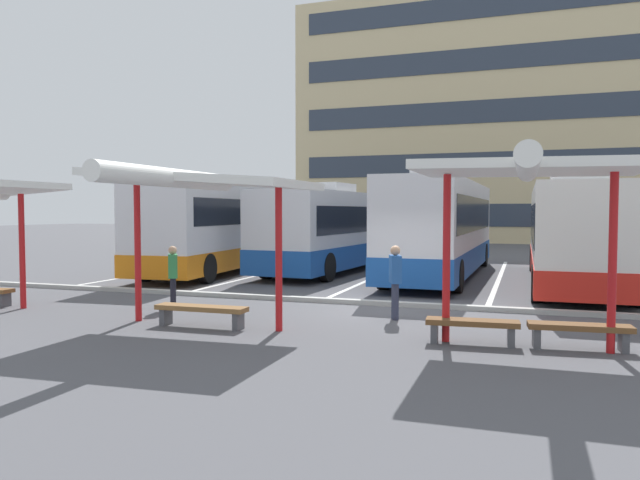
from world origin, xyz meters
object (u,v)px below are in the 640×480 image
bench_2 (472,326)px  waiting_passenger_2 (395,277)px  coach_bus_1 (343,231)px  waiting_shelter_1 (198,183)px  coach_bus_0 (228,227)px  coach_bus_3 (573,235)px  bench_1 (201,311)px  bench_3 (579,330)px  coach_bus_2 (443,228)px  waiting_shelter_2 (527,172)px  waiting_passenger_1 (173,273)px

bench_2 → waiting_passenger_2: waiting_passenger_2 is taller
bench_2 → waiting_passenger_2: (-1.84, 2.00, 0.62)m
coach_bus_1 → waiting_shelter_1: size_ratio=2.58×
coach_bus_0 → coach_bus_3: (12.98, -0.64, -0.13)m
bench_1 → bench_3: bearing=3.1°
bench_1 → coach_bus_3: bearing=52.7°
coach_bus_3 → bench_3: bearing=-93.2°
coach_bus_0 → waiting_passenger_2: coach_bus_0 is taller
coach_bus_2 → waiting_shelter_2: coach_bus_2 is taller
coach_bus_1 → coach_bus_3: bearing=-17.2°
coach_bus_3 → bench_3: 9.97m
waiting_shelter_2 → waiting_passenger_1: 8.71m
coach_bus_0 → waiting_shelter_1: bearing=-64.8°
coach_bus_2 → waiting_shelter_1: (-3.43, -11.65, 1.22)m
coach_bus_3 → bench_2: coach_bus_3 is taller
coach_bus_0 → waiting_shelter_2: 15.90m
waiting_passenger_2 → bench_2: bearing=-47.4°
coach_bus_1 → waiting_shelter_2: size_ratio=2.75×
coach_bus_0 → bench_1: (5.17, -10.91, -1.41)m
coach_bus_1 → coach_bus_3: coach_bus_3 is taller
coach_bus_0 → coach_bus_2: size_ratio=0.99×
coach_bus_0 → waiting_passenger_1: bearing=-70.0°
coach_bus_3 → bench_2: 10.41m
coach_bus_0 → waiting_shelter_2: size_ratio=2.69×
coach_bus_3 → waiting_passenger_2: coach_bus_3 is taller
coach_bus_1 → bench_3: coach_bus_1 is taller
coach_bus_0 → bench_3: (12.42, -10.52, -1.42)m
waiting_passenger_1 → coach_bus_2: bearing=61.3°
coach_bus_0 → waiting_passenger_1: coach_bus_0 is taller
bench_3 → waiting_passenger_1: (-9.14, 1.46, 0.55)m
waiting_shelter_1 → bench_1: bearing=90.0°
coach_bus_2 → waiting_shelter_2: (2.93, -11.52, 1.30)m
bench_1 → waiting_passenger_2: bearing=31.4°
bench_1 → waiting_passenger_1: bearing=135.4°
coach_bus_1 → waiting_passenger_1: (-1.00, -11.11, -0.72)m
waiting_shelter_2 → waiting_passenger_1: size_ratio=2.90×
waiting_passenger_1 → waiting_shelter_1: bearing=-45.9°
coach_bus_1 → bench_2: size_ratio=7.42×
coach_bus_3 → waiting_passenger_1: bearing=-139.0°
coach_bus_0 → coach_bus_1: bearing=25.6°
coach_bus_1 → waiting_passenger_2: size_ratio=7.51×
coach_bus_1 → coach_bus_2: size_ratio=1.01×
coach_bus_1 → waiting_passenger_2: 11.68m
coach_bus_3 → waiting_shelter_2: (-1.46, -10.23, 1.45)m
waiting_shelter_2 → waiting_shelter_1: bearing=-178.9°
waiting_shelter_1 → bench_3: bearing=3.8°
waiting_passenger_2 → waiting_shelter_1: bearing=-147.6°
coach_bus_1 → waiting_passenger_2: bearing=-67.3°
waiting_passenger_1 → waiting_passenger_2: (5.50, 0.35, 0.07)m
coach_bus_0 → coach_bus_2: bearing=4.3°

